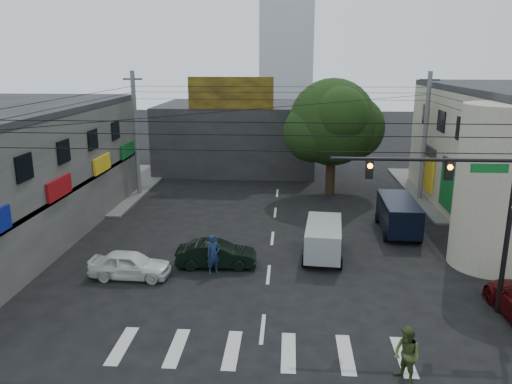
# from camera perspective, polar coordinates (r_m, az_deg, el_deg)

# --- Properties ---
(ground) EXTENTS (160.00, 160.00, 0.00)m
(ground) POSITION_cam_1_polar(r_m,az_deg,el_deg) (22.45, 1.20, -11.52)
(ground) COLOR black
(ground) RESTS_ON ground
(sidewalk_far_left) EXTENTS (16.00, 16.00, 0.15)m
(sidewalk_far_left) POSITION_cam_1_polar(r_m,az_deg,el_deg) (43.67, -21.85, 0.74)
(sidewalk_far_left) COLOR #514F4C
(sidewalk_far_left) RESTS_ON ground
(corner_column) EXTENTS (4.00, 4.00, 8.00)m
(corner_column) POSITION_cam_1_polar(r_m,az_deg,el_deg) (26.78, 25.94, 0.46)
(corner_column) COLOR gray
(corner_column) RESTS_ON ground
(building_far) EXTENTS (14.00, 10.00, 6.00)m
(building_far) POSITION_cam_1_polar(r_m,az_deg,el_deg) (46.86, -2.12, 6.37)
(building_far) COLOR #232326
(building_far) RESTS_ON ground
(billboard) EXTENTS (7.00, 0.30, 2.60)m
(billboard) POSITION_cam_1_polar(r_m,az_deg,el_deg) (41.55, -2.91, 11.22)
(billboard) COLOR olive
(billboard) RESTS_ON building_far
(street_tree) EXTENTS (6.40, 6.40, 8.70)m
(street_tree) POSITION_cam_1_polar(r_m,az_deg,el_deg) (37.47, 8.72, 7.85)
(street_tree) COLOR black
(street_tree) RESTS_ON ground
(traffic_gantry) EXTENTS (7.10, 0.35, 7.20)m
(traffic_gantry) POSITION_cam_1_polar(r_m,az_deg,el_deg) (20.93, 23.06, -0.60)
(traffic_gantry) COLOR black
(traffic_gantry) RESTS_ON ground
(utility_pole_far_left) EXTENTS (0.32, 0.32, 9.20)m
(utility_pole_far_left) POSITION_cam_1_polar(r_m,az_deg,el_deg) (38.23, -13.56, 6.43)
(utility_pole_far_left) COLOR #59595B
(utility_pole_far_left) RESTS_ON ground
(utility_pole_far_right) EXTENTS (0.32, 0.32, 9.20)m
(utility_pole_far_right) POSITION_cam_1_polar(r_m,az_deg,el_deg) (37.71, 18.73, 5.94)
(utility_pole_far_right) COLOR #59595B
(utility_pole_far_right) RESTS_ON ground
(dark_sedan) EXTENTS (1.82, 4.11, 1.30)m
(dark_sedan) POSITION_cam_1_polar(r_m,az_deg,el_deg) (24.96, -4.55, -7.10)
(dark_sedan) COLOR black
(dark_sedan) RESTS_ON ground
(white_compact) EXTENTS (1.74, 3.90, 1.30)m
(white_compact) POSITION_cam_1_polar(r_m,az_deg,el_deg) (24.44, -14.20, -8.05)
(white_compact) COLOR silver
(white_compact) RESTS_ON ground
(silver_minivan) EXTENTS (4.52, 2.50, 1.81)m
(silver_minivan) POSITION_cam_1_polar(r_m,az_deg,el_deg) (26.17, 7.70, -5.53)
(silver_minivan) COLOR #B4B8BD
(silver_minivan) RESTS_ON ground
(navy_van) EXTENTS (5.11, 2.20, 2.00)m
(navy_van) POSITION_cam_1_polar(r_m,az_deg,el_deg) (30.73, 15.94, -2.67)
(navy_van) COLOR black
(navy_van) RESTS_ON ground
(traffic_officer) EXTENTS (1.15, 1.13, 1.94)m
(traffic_officer) POSITION_cam_1_polar(r_m,az_deg,el_deg) (24.11, -4.88, -7.12)
(traffic_officer) COLOR #132444
(traffic_officer) RESTS_ON ground
(pedestrian_olive) EXTENTS (1.58, 1.55, 1.92)m
(pedestrian_olive) POSITION_cam_1_polar(r_m,az_deg,el_deg) (17.23, 16.84, -17.46)
(pedestrian_olive) COLOR #3B4B23
(pedestrian_olive) RESTS_ON ground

